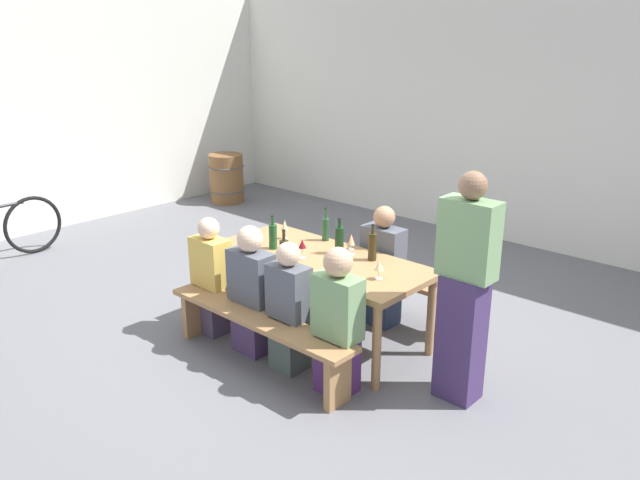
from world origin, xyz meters
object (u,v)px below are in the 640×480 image
object	(u,v)px
wine_glass_0	(302,245)
seated_guest_near_1	(252,293)
seated_guest_near_2	(289,310)
bench_far	(371,276)
tasting_table	(320,265)
wine_bottle_1	(284,251)
wine_barrel	(227,178)
wine_bottle_2	(372,246)
seated_guest_far_0	(383,269)
seated_guest_near_0	(212,279)
bench_near	(258,327)
seated_guest_near_3	(338,324)
wine_glass_3	(351,238)
wine_glass_2	(379,266)
wine_bottle_3	(326,229)
standing_host	(464,294)
wine_glass_1	(351,240)
wine_bottle_0	(339,240)
wine_bottle_4	(273,236)
wine_glass_4	(285,226)

from	to	relation	value
wine_glass_0	seated_guest_near_1	xyz separation A→B (m)	(-0.15, -0.45, -0.34)
seated_guest_near_2	bench_far	bearing A→B (deg)	8.64
tasting_table	wine_glass_0	xyz separation A→B (m)	(-0.08, -0.13, 0.20)
wine_bottle_1	wine_barrel	size ratio (longest dim) A/B	0.39
wine_bottle_2	seated_guest_near_1	world-z (taller)	seated_guest_near_1
seated_guest_far_0	seated_guest_near_0	bearing A→B (deg)	-41.19
bench_near	bench_far	bearing A→B (deg)	90.00
seated_guest_near_3	seated_guest_far_0	distance (m)	1.24
wine_glass_3	seated_guest_near_2	world-z (taller)	seated_guest_near_2
wine_glass_2	seated_guest_near_3	size ratio (longest dim) A/B	0.13
bench_near	wine_glass_2	distance (m)	1.07
wine_glass_2	seated_guest_near_0	bearing A→B (deg)	-160.64
bench_near	seated_guest_far_0	bearing A→B (deg)	79.52
bench_far	wine_bottle_3	size ratio (longest dim) A/B	6.01
seated_guest_near_1	standing_host	bearing A→B (deg)	-71.70
wine_glass_1	standing_host	size ratio (longest dim) A/B	0.11
tasting_table	seated_guest_near_3	bearing A→B (deg)	-39.55
wine_glass_3	seated_guest_far_0	distance (m)	0.44
tasting_table	bench_near	xyz separation A→B (m)	(0.00, -0.73, -0.32)
wine_bottle_3	wine_glass_1	bearing A→B (deg)	-18.37
wine_glass_2	seated_guest_near_2	distance (m)	0.78
wine_glass_2	wine_bottle_0	bearing A→B (deg)	158.42
tasting_table	seated_guest_near_0	size ratio (longest dim) A/B	1.84
bench_far	wine_barrel	distance (m)	4.48
wine_bottle_0	wine_glass_2	world-z (taller)	wine_bottle_0
bench_near	standing_host	xyz separation A→B (m)	(1.41, 0.70, 0.48)
wine_bottle_1	wine_glass_1	bearing A→B (deg)	63.51
wine_glass_0	wine_barrel	bearing A→B (deg)	148.19
tasting_table	wine_glass_0	bearing A→B (deg)	-122.76
wine_bottle_4	wine_glass_1	bearing A→B (deg)	29.32
seated_guest_near_2	wine_glass_4	bearing A→B (deg)	46.90
seated_guest_near_3	wine_bottle_0	bearing A→B (deg)	40.12
seated_guest_far_0	seated_guest_near_2	bearing A→B (deg)	-2.14
wine_glass_0	seated_guest_near_3	size ratio (longest dim) A/B	0.15
seated_guest_near_3	seated_guest_far_0	xyz separation A→B (m)	(-0.46, 1.15, -0.02)
wine_bottle_1	wine_glass_4	bearing A→B (deg)	134.91
tasting_table	bench_near	bearing A→B (deg)	-90.00
wine_bottle_3	bench_near	bearing A→B (deg)	-76.67
bench_near	wine_bottle_0	bearing A→B (deg)	85.83
wine_bottle_3	seated_guest_far_0	size ratio (longest dim) A/B	0.28
bench_far	standing_host	distance (m)	1.67
wine_glass_2	wine_glass_4	distance (m)	1.27
tasting_table	wine_glass_4	distance (m)	0.62
wine_bottle_0	seated_guest_far_0	size ratio (longest dim) A/B	0.28
wine_bottle_1	seated_guest_near_2	xyz separation A→B (m)	(0.30, -0.25, -0.35)
seated_guest_far_0	wine_bottle_4	bearing A→B (deg)	-44.43
wine_bottle_4	seated_guest_near_1	size ratio (longest dim) A/B	0.28
seated_guest_near_1	wine_barrel	size ratio (longest dim) A/B	1.47
wine_glass_1	wine_barrel	world-z (taller)	wine_glass_1
wine_glass_0	seated_guest_near_2	distance (m)	0.64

